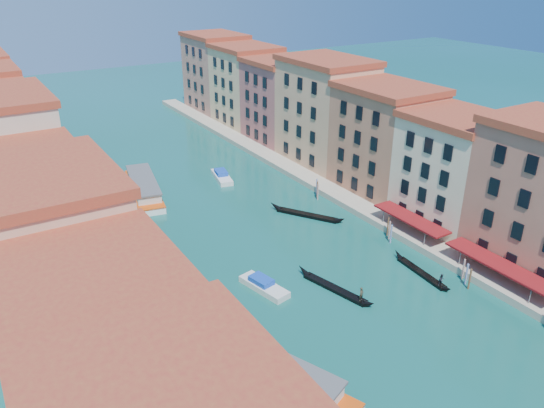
{
  "coord_description": "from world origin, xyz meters",
  "views": [
    {
      "loc": [
        -31.48,
        -9.79,
        37.18
      ],
      "look_at": [
        2.89,
        46.47,
        7.02
      ],
      "focal_mm": 35.0,
      "sensor_mm": 36.0,
      "label": 1
    }
  ],
  "objects_px": {
    "gondola_fore": "(335,288)",
    "gondola_right": "(423,272)",
    "vaporetto_far": "(144,187)",
    "vaporetto_near": "(260,371)"
  },
  "relations": [
    {
      "from": "vaporetto_far",
      "to": "vaporetto_near",
      "type": "bearing_deg",
      "value": -85.73
    },
    {
      "from": "vaporetto_near",
      "to": "gondola_fore",
      "type": "distance_m",
      "value": 18.24
    },
    {
      "from": "gondola_right",
      "to": "gondola_fore",
      "type": "bearing_deg",
      "value": 169.4
    },
    {
      "from": "gondola_fore",
      "to": "gondola_right",
      "type": "height_order",
      "value": "gondola_fore"
    },
    {
      "from": "gondola_fore",
      "to": "gondola_right",
      "type": "relative_size",
      "value": 1.09
    },
    {
      "from": "vaporetto_near",
      "to": "gondola_right",
      "type": "height_order",
      "value": "vaporetto_near"
    },
    {
      "from": "vaporetto_near",
      "to": "gondola_right",
      "type": "distance_m",
      "value": 28.41
    },
    {
      "from": "gondola_fore",
      "to": "gondola_right",
      "type": "distance_m",
      "value": 12.31
    },
    {
      "from": "vaporetto_near",
      "to": "gondola_fore",
      "type": "height_order",
      "value": "vaporetto_near"
    },
    {
      "from": "vaporetto_far",
      "to": "gondola_right",
      "type": "bearing_deg",
      "value": -52.94
    }
  ]
}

